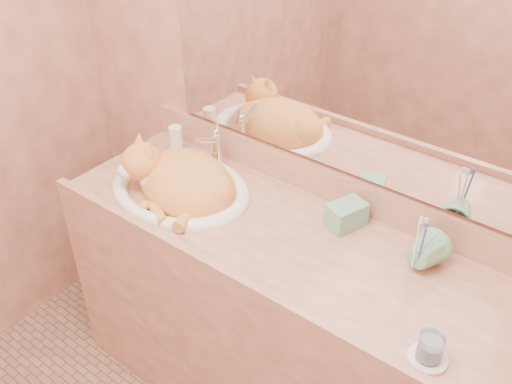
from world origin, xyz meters
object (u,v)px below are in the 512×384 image
Objects in this scene: sink_basin at (179,172)px; cat at (179,179)px; vanity_counter at (281,327)px; toothbrush_cup at (416,261)px; water_glass at (430,347)px; soap_dispenser at (333,208)px.

cat is (0.01, -0.01, -0.02)m from sink_basin.
toothbrush_cup is (0.40, 0.09, 0.48)m from vanity_counter.
toothbrush_cup is at bearing 11.94° from vanity_counter.
vanity_counter is at bearing 5.22° from sink_basin.
cat is at bearing 171.45° from water_glass.
toothbrush_cup is at bearing 22.93° from cat.
sink_basin is at bearing 149.11° from cat.
soap_dispenser is 0.54m from water_glass.
sink_basin is 0.56m from soap_dispenser.
cat is at bearing -43.20° from sink_basin.
cat is (-0.43, -0.03, 0.49)m from vanity_counter.
soap_dispenser is at bearing 29.83° from cat.
toothbrush_cup is 0.31m from water_glass.
water_glass is (0.46, -0.29, -0.04)m from soap_dispenser.
vanity_counter is 0.65m from cat.
soap_dispenser reaches higher than sink_basin.
vanity_counter is at bearing -168.06° from toothbrush_cup.
toothbrush_cup is 1.52× the size of water_glass.
sink_basin is 1.31× the size of cat.
water_glass is (0.16, -0.27, -0.01)m from toothbrush_cup.
water_glass is (0.99, -0.15, -0.02)m from cat.
toothbrush_cup reaches higher than vanity_counter.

